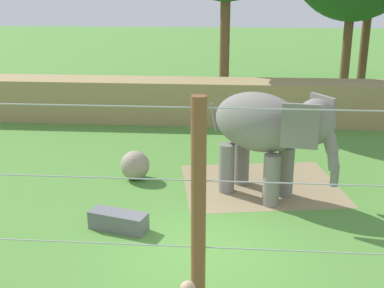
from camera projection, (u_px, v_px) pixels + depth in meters
ground_plane at (202, 248)px, 11.04m from camera, size 120.00×120.00×0.00m
dirt_patch at (261, 185)px, 14.56m from camera, size 4.99×4.28×0.01m
embankment_wall at (218, 101)px, 21.00m from camera, size 36.00×1.80×1.78m
elephant at (267, 129)px, 13.18m from camera, size 3.55×2.96×2.95m
enrichment_ball at (135, 165)px, 14.86m from camera, size 0.88×0.88×0.88m
cable_fence at (193, 232)px, 7.40m from camera, size 10.53×0.22×4.16m
feed_trough at (118, 221)px, 11.84m from camera, size 1.48×0.87×0.44m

